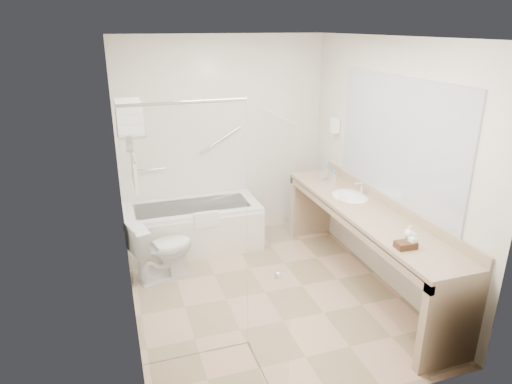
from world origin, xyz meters
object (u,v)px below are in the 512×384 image
object	(u,v)px
vanity_counter	(365,229)
amenity_basket	(406,245)
bathtub	(193,227)
toilet	(162,249)
water_bottle_left	(326,172)

from	to	relation	value
vanity_counter	amenity_basket	world-z (taller)	vanity_counter
bathtub	vanity_counter	size ratio (longest dim) A/B	0.59
bathtub	toilet	xyz separation A→B (m)	(-0.45, -0.60, 0.06)
water_bottle_left	toilet	bearing A→B (deg)	-174.99
bathtub	vanity_counter	bearing A→B (deg)	-42.35
bathtub	water_bottle_left	world-z (taller)	water_bottle_left
toilet	water_bottle_left	distance (m)	2.09
bathtub	toilet	distance (m)	0.75
bathtub	toilet	size ratio (longest dim) A/B	2.35
vanity_counter	water_bottle_left	distance (m)	1.02
vanity_counter	toilet	world-z (taller)	vanity_counter
vanity_counter	water_bottle_left	bearing A→B (deg)	89.06
amenity_basket	water_bottle_left	bearing A→B (deg)	85.23
vanity_counter	bathtub	bearing A→B (deg)	137.65
toilet	water_bottle_left	xyz separation A→B (m)	(1.99, 0.17, 0.61)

